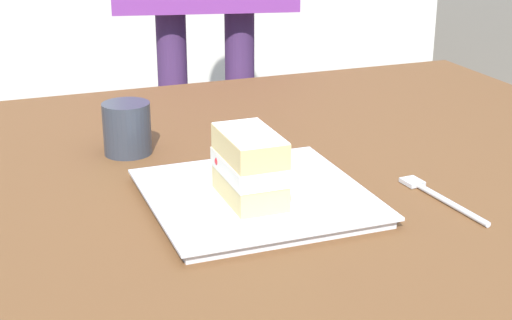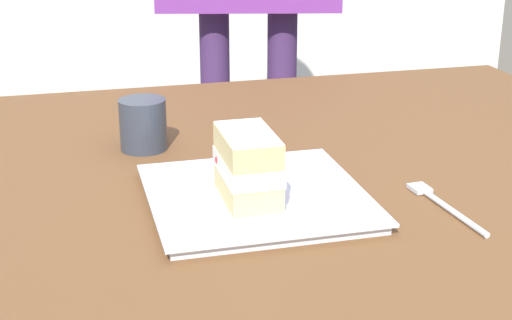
% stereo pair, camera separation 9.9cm
% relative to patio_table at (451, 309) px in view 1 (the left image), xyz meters
% --- Properties ---
extents(patio_table, '(1.66, 1.07, 0.74)m').
position_rel_patio_table_xyz_m(patio_table, '(0.00, 0.00, 0.00)').
color(patio_table, brown).
rests_on(patio_table, ground).
extents(dessert_plate, '(0.28, 0.28, 0.02)m').
position_rel_patio_table_xyz_m(dessert_plate, '(-0.20, -0.17, 0.09)').
color(dessert_plate, white).
rests_on(dessert_plate, patio_table).
extents(cake_slice, '(0.12, 0.07, 0.09)m').
position_rel_patio_table_xyz_m(cake_slice, '(-0.19, -0.19, 0.14)').
color(cake_slice, '#E0C17A').
rests_on(cake_slice, dessert_plate).
extents(dessert_fork, '(0.17, 0.03, 0.01)m').
position_rel_patio_table_xyz_m(dessert_fork, '(-0.13, 0.06, 0.08)').
color(dessert_fork, silver).
rests_on(dessert_fork, patio_table).
extents(coffee_cup, '(0.07, 0.07, 0.08)m').
position_rel_patio_table_xyz_m(coffee_cup, '(-0.45, -0.29, 0.12)').
color(coffee_cup, '#333842').
rests_on(coffee_cup, patio_table).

